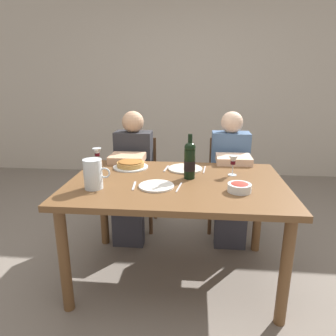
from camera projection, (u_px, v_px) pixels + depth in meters
ground_plane at (176, 275)px, 2.36m from camera, size 8.00×8.00×0.00m
back_wall at (189, 81)px, 4.50m from camera, size 8.00×0.10×2.80m
dining_table at (176, 194)px, 2.17m from camera, size 1.50×1.00×0.76m
wine_bottle at (190, 160)px, 2.17m from camera, size 0.08×0.08×0.32m
water_pitcher at (93, 176)px, 1.98m from camera, size 0.17×0.12×0.20m
baked_tart at (131, 164)px, 2.45m from camera, size 0.28×0.28×0.06m
salad_bowl at (239, 187)px, 1.94m from camera, size 0.15×0.15×0.06m
wine_glass_left_diner at (233, 161)px, 2.24m from camera, size 0.07×0.07×0.15m
wine_glass_right_diner at (97, 153)px, 2.50m from camera, size 0.07×0.07×0.14m
dinner_plate_left_setting at (156, 186)px, 2.03m from camera, size 0.23×0.23×0.01m
dinner_plate_right_setting at (185, 169)px, 2.41m from camera, size 0.27×0.27×0.01m
fork_left_setting at (134, 186)px, 2.05m from camera, size 0.03×0.16×0.00m
knife_left_setting at (179, 187)px, 2.02m from camera, size 0.04×0.18×0.00m
knife_right_setting at (204, 170)px, 2.40m from camera, size 0.03×0.18×0.00m
spoon_right_setting at (166, 169)px, 2.43m from camera, size 0.03×0.16×0.00m
chair_left at (137, 176)px, 3.09m from camera, size 0.40×0.40×0.87m
diner_left at (132, 172)px, 2.83m from camera, size 0.34×0.50×1.16m
chair_right at (227, 177)px, 3.06m from camera, size 0.40×0.40×0.87m
diner_right at (230, 173)px, 2.80m from camera, size 0.34×0.50×1.16m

